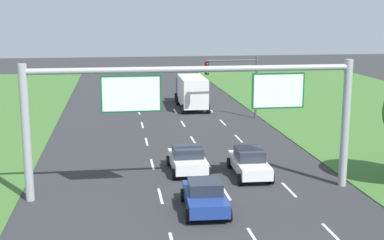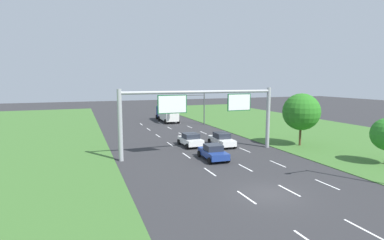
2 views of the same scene
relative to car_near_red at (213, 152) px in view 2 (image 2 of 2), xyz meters
The scene contains 12 objects.
ground_plane 9.61m from the car_near_red, 91.26° to the right, with size 200.00×200.00×0.00m, color #2D2D30.
grass_verge_right 20.81m from the car_near_red, ahead, with size 24.00×120.00×0.06m, color #3D6B2D.
lane_dashes_inner_left 2.18m from the car_near_red, 163.44° to the right, with size 0.14×56.40×0.01m.
lane_dashes_inner_right 1.81m from the car_near_red, 20.73° to the right, with size 0.14×56.40×0.01m.
lane_dashes_slip 5.13m from the car_near_red, ahead, with size 0.14×56.40×0.01m.
car_near_red is the anchor object (origin of this frame).
car_lead_silver 6.52m from the car_near_red, 89.74° to the left, with size 2.22×3.98×1.55m.
car_mid_lane 6.34m from the car_near_red, 56.05° to the left, with size 2.14×4.52×1.61m.
box_truck 28.47m from the car_near_red, 83.19° to the left, with size 2.80×8.47×3.18m.
sign_gantry 4.93m from the car_near_red, 91.67° to the left, with size 17.24×0.44×7.00m.
traffic_light_mast 23.07m from the car_near_red, 73.68° to the left, with size 4.76×0.49×5.60m.
roadside_tree_mid 12.97m from the car_near_red, ahead, with size 4.37×4.37×6.29m.
Camera 2 is at (-11.99, -16.72, 7.82)m, focal length 28.00 mm.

